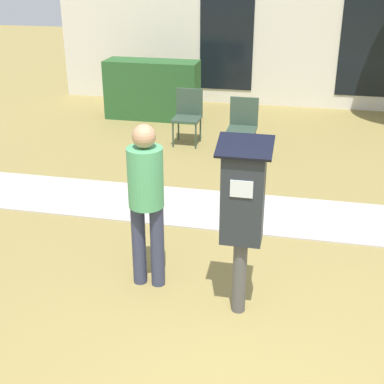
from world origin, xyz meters
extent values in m
plane|color=olive|center=(0.00, 0.00, 0.00)|extent=(40.00, 40.00, 0.00)
cube|color=#B7B2A8|center=(0.00, 2.80, 0.01)|extent=(12.00, 1.10, 0.02)
cube|color=silver|center=(0.00, 8.19, 1.60)|extent=(10.00, 0.24, 3.20)
cube|color=black|center=(-1.40, 8.06, 1.30)|extent=(1.10, 0.02, 2.00)
cube|color=black|center=(1.40, 8.06, 1.30)|extent=(1.10, 0.02, 2.00)
cylinder|color=#4C4C4C|center=(-0.14, 0.84, 0.35)|extent=(0.12, 0.12, 0.70)
cube|color=#23282D|center=(-0.14, 0.84, 1.10)|extent=(0.34, 0.22, 0.80)
cube|color=silver|center=(-0.14, 0.72, 1.22)|extent=(0.18, 0.01, 0.14)
cube|color=black|center=(-0.14, 0.84, 1.53)|extent=(0.44, 0.31, 0.12)
cylinder|color=#333851|center=(-1.12, 1.08, 0.41)|extent=(0.13, 0.13, 0.82)
cylinder|color=#333851|center=(-0.94, 1.08, 0.41)|extent=(0.13, 0.13, 0.82)
cylinder|color=#4C9E66|center=(-1.03, 1.08, 1.09)|extent=(0.32, 0.32, 0.55)
sphere|color=tan|center=(-1.03, 1.08, 1.48)|extent=(0.21, 0.21, 0.21)
cylinder|color=#334738|center=(-1.78, 5.01, 0.21)|extent=(0.03, 0.03, 0.42)
cylinder|color=#334738|center=(-1.40, 5.01, 0.21)|extent=(0.03, 0.03, 0.42)
cylinder|color=#334738|center=(-1.78, 5.39, 0.21)|extent=(0.03, 0.03, 0.42)
cylinder|color=#334738|center=(-1.40, 5.39, 0.21)|extent=(0.03, 0.03, 0.42)
cube|color=#334738|center=(-1.59, 5.20, 0.44)|extent=(0.44, 0.44, 0.04)
cube|color=#334738|center=(-1.59, 5.40, 0.68)|extent=(0.44, 0.04, 0.44)
cylinder|color=#334738|center=(-0.82, 4.60, 0.21)|extent=(0.03, 0.03, 0.42)
cylinder|color=#334738|center=(-0.44, 4.60, 0.21)|extent=(0.03, 0.03, 0.42)
cylinder|color=#334738|center=(-0.82, 4.98, 0.21)|extent=(0.03, 0.03, 0.42)
cylinder|color=#334738|center=(-0.44, 4.98, 0.21)|extent=(0.03, 0.03, 0.42)
cube|color=#334738|center=(-0.63, 4.79, 0.44)|extent=(0.44, 0.44, 0.04)
cube|color=#334738|center=(-0.63, 5.00, 0.68)|extent=(0.44, 0.04, 0.44)
cube|color=#285628|center=(-2.59, 6.63, 0.55)|extent=(1.77, 0.60, 1.10)
camera|label=1|loc=(0.30, -3.09, 2.88)|focal=50.00mm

